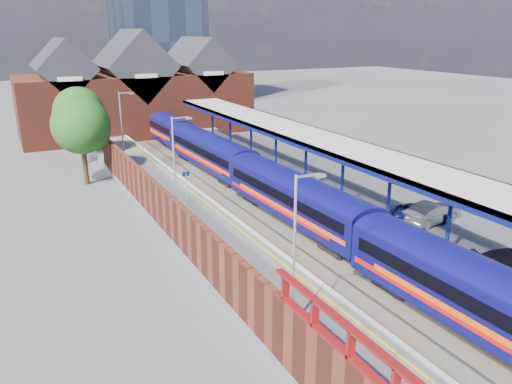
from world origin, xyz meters
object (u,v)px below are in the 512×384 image
at_px(lamp_post_d, 123,124).
at_px(parked_car_silver, 432,213).
at_px(train, 246,169).
at_px(platform_sign, 186,182).
at_px(parked_car_blue, 420,213).
at_px(lamp_post_b, 297,243).
at_px(lamp_post_c, 176,160).

relative_size(lamp_post_d, parked_car_silver, 1.59).
relative_size(train, platform_sign, 26.38).
xyz_separation_m(lamp_post_d, parked_car_blue, (14.39, -24.95, -3.39)).
xyz_separation_m(lamp_post_b, lamp_post_d, (0.00, 32.00, 0.00)).
bearing_deg(lamp_post_d, parked_car_silver, -59.84).
height_order(lamp_post_c, parked_car_blue, lamp_post_c).
bearing_deg(parked_car_silver, parked_car_blue, 31.08).
distance_m(lamp_post_b, parked_car_blue, 16.38).
relative_size(lamp_post_b, lamp_post_c, 1.00).
bearing_deg(parked_car_silver, lamp_post_c, 50.90).
xyz_separation_m(train, lamp_post_d, (-7.86, 11.06, 2.87)).
bearing_deg(platform_sign, train, 24.38).
bearing_deg(platform_sign, lamp_post_b, -94.33).
distance_m(lamp_post_c, lamp_post_d, 16.00).
relative_size(train, lamp_post_b, 9.42).
distance_m(lamp_post_c, parked_car_silver, 17.98).
relative_size(platform_sign, parked_car_silver, 0.57).
relative_size(lamp_post_d, platform_sign, 2.80).
height_order(platform_sign, parked_car_blue, platform_sign).
xyz_separation_m(train, lamp_post_b, (-7.86, -20.94, 2.87)).
height_order(train, parked_car_silver, train).
bearing_deg(lamp_post_c, lamp_post_d, 90.00).
xyz_separation_m(lamp_post_b, lamp_post_c, (0.00, 16.00, 0.00)).
bearing_deg(lamp_post_c, platform_sign, 55.74).
bearing_deg(train, platform_sign, -155.62).
xyz_separation_m(lamp_post_c, platform_sign, (1.36, 2.00, -2.30)).
bearing_deg(train, lamp_post_d, 125.39).
bearing_deg(parked_car_blue, lamp_post_b, 139.69).
distance_m(parked_car_silver, parked_car_blue, 0.79).
xyz_separation_m(lamp_post_c, parked_car_blue, (14.39, -8.95, -3.39)).
bearing_deg(lamp_post_d, train, -54.61).
distance_m(lamp_post_b, platform_sign, 18.20).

